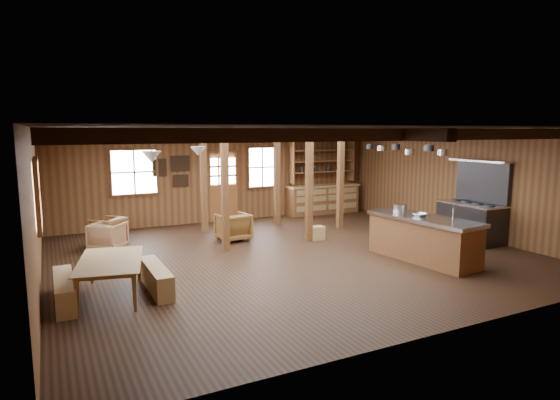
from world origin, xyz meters
name	(u,v)px	position (x,y,z in m)	size (l,w,h in m)	color
room	(293,193)	(0.00, 0.00, 1.40)	(10.04, 9.04, 2.84)	black
ceiling_joists	(289,133)	(0.00, 0.18, 2.68)	(9.80, 8.82, 0.18)	black
timber_posts	(273,182)	(0.52, 2.08, 1.40)	(3.95, 2.35, 2.80)	#4D2E16
back_door	(223,192)	(0.00, 4.45, 0.88)	(1.02, 0.08, 2.15)	brown
window_back_left	(134,172)	(-2.60, 4.46, 1.60)	(1.32, 0.06, 1.32)	white
window_back_right	(262,167)	(1.30, 4.46, 1.60)	(1.02, 0.06, 1.32)	white
window_left	(37,195)	(-4.96, 0.50, 1.60)	(0.14, 1.24, 1.32)	white
notice_boards	(174,169)	(-1.50, 4.46, 1.64)	(1.08, 0.03, 0.90)	silver
back_counter	(323,196)	(3.40, 4.20, 0.60)	(2.55, 0.60, 2.45)	brown
pendant_lamps	(178,154)	(-2.25, 1.00, 2.25)	(1.86, 2.36, 0.66)	#2B2B2D
pot_rack	(405,148)	(3.33, 0.22, 2.31)	(0.35, 3.00, 0.42)	#2B2B2D
kitchen_island	(423,238)	(2.29, -1.61, 0.48)	(1.16, 2.58, 1.20)	brown
step_stool	(317,233)	(1.25, 1.01, 0.17)	(0.39, 0.28, 0.35)	#9C7A47
commercial_range	(473,215)	(4.65, -0.84, 0.65)	(0.84, 1.65, 2.03)	#2B2B2D
dining_table	(113,278)	(-3.90, -0.97, 0.31)	(1.78, 0.99, 0.62)	olive
bench_wall	(64,290)	(-4.65, -0.97, 0.21)	(0.29, 1.55, 0.43)	#9C7A47
bench_aisle	(156,278)	(-3.20, -0.97, 0.21)	(0.29, 1.55, 0.43)	#9C7A47
armchair_a	(108,230)	(-3.51, 3.03, 0.32)	(0.68, 0.70, 0.64)	brown
armchair_b	(233,227)	(-0.67, 1.90, 0.34)	(0.73, 0.76, 0.69)	brown
armchair_c	(108,236)	(-3.60, 2.32, 0.32)	(0.69, 0.71, 0.64)	#8C6140
counter_pot	(400,208)	(2.22, -0.94, 1.03)	(0.29, 0.29, 0.18)	#BABDC2
bowl	(420,215)	(2.24, -1.54, 0.98)	(0.29, 0.29, 0.07)	silver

